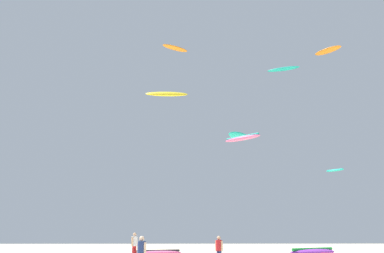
# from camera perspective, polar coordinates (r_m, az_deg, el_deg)

# --- Properties ---
(person_foreground) EXTENTS (0.43, 0.39, 1.63)m
(person_foreground) POSITION_cam_1_polar(r_m,az_deg,el_deg) (19.14, -6.91, -16.64)
(person_foreground) COLOR black
(person_foreground) RESTS_ON ground
(person_midground) EXTENTS (0.40, 0.41, 1.60)m
(person_midground) POSITION_cam_1_polar(r_m,az_deg,el_deg) (24.42, 3.70, -16.24)
(person_midground) COLOR navy
(person_midground) RESTS_ON ground
(person_left) EXTENTS (0.41, 0.51, 1.79)m
(person_left) POSITION_cam_1_polar(r_m,az_deg,el_deg) (30.34, -7.86, -15.55)
(person_left) COLOR #B21E23
(person_left) RESTS_ON ground
(kite_grounded_near) EXTENTS (5.09, 4.09, 0.64)m
(kite_grounded_near) POSITION_cam_1_polar(r_m,az_deg,el_deg) (36.14, 16.18, -16.11)
(kite_grounded_near) COLOR purple
(kite_grounded_near) RESTS_ON ground
(kite_grounded_mid) EXTENTS (4.19, 3.01, 0.50)m
(kite_grounded_mid) POSITION_cam_1_polar(r_m,az_deg,el_deg) (33.95, -4.72, -16.85)
(kite_grounded_mid) COLOR #E5598C
(kite_grounded_mid) RESTS_ON ground
(kite_aloft_0) EXTENTS (4.58, 2.91, 0.61)m
(kite_aloft_0) POSITION_cam_1_polar(r_m,az_deg,el_deg) (59.39, 12.36, 7.67)
(kite_aloft_0) COLOR #19B29E
(kite_aloft_2) EXTENTS (4.30, 1.36, 0.93)m
(kite_aloft_2) POSITION_cam_1_polar(r_m,az_deg,el_deg) (42.19, -3.48, 4.45)
(kite_aloft_2) COLOR yellow
(kite_aloft_3) EXTENTS (3.26, 3.23, 0.52)m
(kite_aloft_3) POSITION_cam_1_polar(r_m,az_deg,el_deg) (35.31, 6.88, -1.60)
(kite_aloft_3) COLOR #E5598C
(kite_aloft_4) EXTENTS (3.26, 3.50, 0.63)m
(kite_aloft_4) POSITION_cam_1_polar(r_m,az_deg,el_deg) (57.77, 18.05, 9.83)
(kite_aloft_4) COLOR orange
(kite_aloft_5) EXTENTS (3.17, 2.48, 0.32)m
(kite_aloft_5) POSITION_cam_1_polar(r_m,az_deg,el_deg) (47.21, -2.32, 10.63)
(kite_aloft_5) COLOR orange
(kite_aloft_6) EXTENTS (2.19, 2.43, 0.33)m
(kite_aloft_6) POSITION_cam_1_polar(r_m,az_deg,el_deg) (58.54, 18.93, -5.68)
(kite_aloft_6) COLOR #19B29E
(kite_aloft_7) EXTENTS (2.87, 3.03, 0.75)m
(kite_aloft_7) POSITION_cam_1_polar(r_m,az_deg,el_deg) (40.02, 6.45, -1.31)
(kite_aloft_7) COLOR #19B29E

